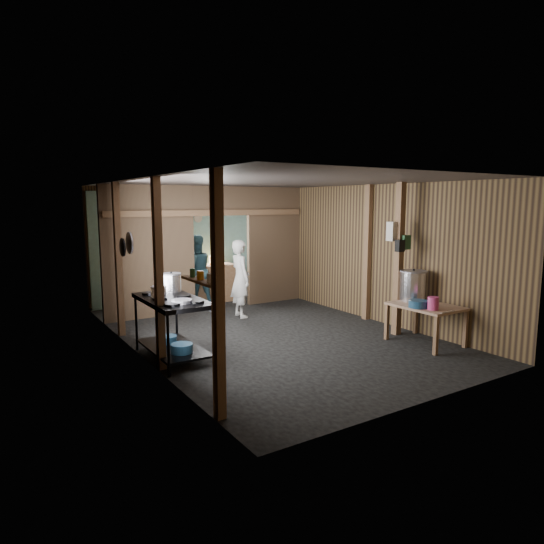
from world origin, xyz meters
TOP-DOWN VIEW (x-y plane):
  - floor at (0.00, 0.00)m, footprint 4.50×7.00m
  - ceiling at (0.00, 0.00)m, footprint 4.50×7.00m
  - wall_back at (0.00, 3.50)m, footprint 4.50×0.00m
  - wall_front at (0.00, -3.50)m, footprint 4.50×0.00m
  - wall_left at (-2.25, 0.00)m, footprint 0.00×7.00m
  - wall_right at (2.25, 0.00)m, footprint 0.00×7.00m
  - partition_left at (-1.32, 2.20)m, footprint 1.85×0.10m
  - partition_right at (1.57, 2.20)m, footprint 1.35×0.10m
  - partition_header at (0.25, 2.20)m, footprint 1.30×0.10m
  - turquoise_panel at (0.00, 3.44)m, footprint 4.40×0.06m
  - back_counter at (0.30, 2.95)m, footprint 1.20×0.50m
  - wall_clock at (0.25, 3.40)m, footprint 0.20×0.03m
  - post_left_a at (-2.18, -2.60)m, footprint 0.10×0.12m
  - post_left_b at (-2.18, -0.80)m, footprint 0.10×0.12m
  - post_left_c at (-2.18, 1.20)m, footprint 0.10×0.12m
  - post_right at (2.18, -0.20)m, footprint 0.10×0.12m
  - post_free at (1.85, -1.30)m, footprint 0.12×0.12m
  - cross_beam at (0.00, 2.15)m, footprint 4.40×0.12m
  - pan_lid_big at (-2.21, 0.40)m, footprint 0.03×0.34m
  - pan_lid_small at (-2.21, 0.80)m, footprint 0.03×0.30m
  - wall_shelf at (-2.15, -2.10)m, footprint 0.14×0.80m
  - jar_white at (-2.15, -2.35)m, footprint 0.07×0.07m
  - jar_yellow at (-2.15, -2.10)m, footprint 0.08×0.08m
  - jar_green at (-2.15, -1.88)m, footprint 0.06×0.06m
  - bag_white at (1.80, -1.22)m, footprint 0.22×0.15m
  - bag_green at (1.92, -1.36)m, footprint 0.16×0.12m
  - bag_black at (1.78, -1.38)m, footprint 0.14×0.10m
  - gas_range at (-1.88, -0.47)m, footprint 0.78×1.52m
  - prep_table at (1.83, -1.93)m, footprint 0.78×1.07m
  - stove_pot_large at (-1.71, -0.01)m, footprint 0.38×0.38m
  - stove_pot_med at (-2.05, -0.39)m, footprint 0.23×0.23m
  - frying_pan at (-1.88, -0.84)m, footprint 0.42×0.57m
  - blue_tub_front at (-1.88, -0.79)m, footprint 0.31×0.31m
  - blue_tub_back at (-1.88, -0.24)m, footprint 0.27×0.27m
  - stock_pot at (1.94, -1.56)m, footprint 0.50×0.50m
  - wash_basin at (1.58, -1.98)m, footprint 0.31×0.31m
  - pink_bucket at (1.65, -2.22)m, footprint 0.20×0.20m
  - knife at (1.70, -2.45)m, footprint 0.30×0.04m
  - yellow_tub at (0.50, 2.95)m, footprint 0.35×0.35m
  - red_cup at (-0.05, 2.95)m, footprint 0.12×0.12m
  - cook at (0.20, 1.28)m, footprint 0.41×0.59m
  - worker_back at (-0.09, 2.80)m, footprint 0.81×0.66m

SIDE VIEW (x-z plane):
  - floor at x=0.00m, z-range 0.00..0.00m
  - blue_tub_back at x=-1.88m, z-range 0.17..0.28m
  - blue_tub_front at x=-1.88m, z-range 0.17..0.30m
  - prep_table at x=1.83m, z-range 0.00..0.63m
  - back_counter at x=0.30m, z-range 0.00..0.85m
  - gas_range at x=-1.88m, z-range 0.00..0.90m
  - knife at x=1.70m, z-range 0.63..0.64m
  - wash_basin at x=1.58m, z-range 0.63..0.75m
  - pink_bucket at x=1.65m, z-range 0.63..0.83m
  - cook at x=0.20m, z-range 0.00..1.54m
  - worker_back at x=-0.09m, z-range 0.00..1.55m
  - stock_pot at x=1.94m, z-range 0.61..1.14m
  - frying_pan at x=-1.88m, z-range 0.89..0.95m
  - red_cup at x=-0.05m, z-range 0.85..0.99m
  - yellow_tub at x=0.50m, z-range 0.85..1.05m
  - stove_pot_med at x=-2.05m, z-range 0.88..1.08m
  - stove_pot_large at x=-1.71m, z-range 0.88..1.19m
  - turquoise_panel at x=0.00m, z-range 0.00..2.50m
  - wall_back at x=0.00m, z-range 0.00..2.60m
  - wall_front at x=0.00m, z-range 0.00..2.60m
  - wall_left at x=-2.25m, z-range 0.00..2.60m
  - wall_right at x=2.25m, z-range 0.00..2.60m
  - partition_left at x=-1.32m, z-range 0.00..2.60m
  - partition_right at x=1.57m, z-range 0.00..2.60m
  - post_left_a at x=-2.18m, z-range 0.00..2.60m
  - post_left_b at x=-2.18m, z-range 0.00..2.60m
  - post_left_c at x=-2.18m, z-range 0.00..2.60m
  - post_right at x=2.18m, z-range 0.00..2.60m
  - post_free at x=1.85m, z-range 0.00..2.60m
  - wall_shelf at x=-2.15m, z-range 1.39..1.41m
  - jar_white at x=-2.15m, z-range 1.42..1.52m
  - jar_yellow at x=-2.15m, z-range 1.42..1.52m
  - jar_green at x=-2.15m, z-range 1.42..1.52m
  - pan_lid_small at x=-2.21m, z-range 1.40..1.70m
  - bag_black at x=1.78m, z-range 1.45..1.65m
  - bag_green at x=1.92m, z-range 1.48..1.72m
  - pan_lid_big at x=-2.21m, z-range 1.48..1.82m
  - bag_white at x=1.80m, z-range 1.62..1.94m
  - wall_clock at x=0.25m, z-range 1.80..2.00m
  - cross_beam at x=0.00m, z-range 1.99..2.11m
  - partition_header at x=0.25m, z-range 2.00..2.60m
  - ceiling at x=0.00m, z-range 2.60..2.60m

